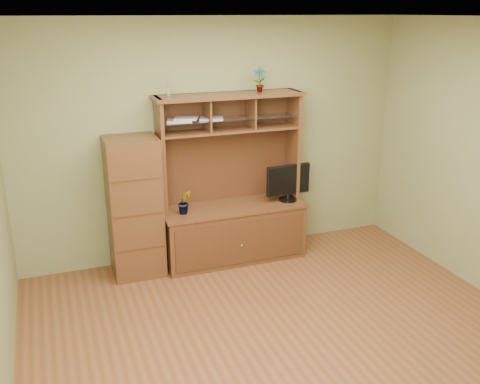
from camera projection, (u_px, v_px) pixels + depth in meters
room at (292, 194)px, 4.29m from camera, size 4.54×4.04×2.74m
media_hutch at (232, 215)px, 6.12m from camera, size 1.66×0.61×1.90m
monitor at (288, 182)px, 6.15m from camera, size 0.54×0.21×0.42m
orchid_plant at (185, 202)px, 5.77m from camera, size 0.15×0.12×0.27m
top_plant at (259, 80)px, 5.82m from camera, size 0.16×0.13×0.27m
reed_diffuser at (169, 87)px, 5.50m from camera, size 0.05×0.05×0.26m
magazines at (192, 119)px, 5.69m from camera, size 0.66×0.27×0.04m
side_cabinet at (135, 207)px, 5.69m from camera, size 0.54×0.49×1.52m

